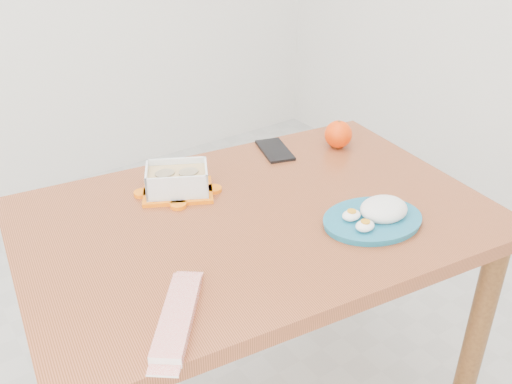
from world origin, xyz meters
TOP-DOWN VIEW (x-y plane):
  - dining_table at (0.12, -0.11)m, footprint 1.22×0.89m
  - food_container at (0.01, 0.09)m, footprint 0.22×0.20m
  - orange_fruit at (0.55, 0.06)m, footprint 0.08×0.08m
  - rice_plate at (0.33, -0.31)m, footprint 0.29×0.29m
  - candy_bar at (-0.22, -0.34)m, footprint 0.19×0.22m
  - smartphone at (0.37, 0.15)m, footprint 0.12×0.17m

SIDE VIEW (x-z plane):
  - dining_table at x=0.12m, z-range 0.27..1.02m
  - smartphone at x=0.37m, z-range 0.75..0.76m
  - candy_bar at x=-0.22m, z-range 0.75..0.77m
  - rice_plate at x=0.33m, z-range 0.74..0.80m
  - food_container at x=0.01m, z-range 0.75..0.82m
  - orange_fruit at x=0.55m, z-range 0.75..0.83m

